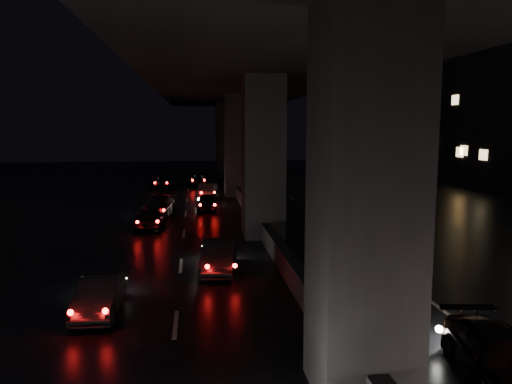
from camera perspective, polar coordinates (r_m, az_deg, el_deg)
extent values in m
plane|color=black|center=(20.63, 2.72, -8.03)|extent=(120.00, 120.00, 0.00)
cube|color=#313134|center=(10.28, 12.35, -1.27)|extent=(2.00, 2.00, 8.00)
cube|color=#313134|center=(24.86, 0.82, 4.01)|extent=(2.00, 2.00, 8.00)
cube|color=#313134|center=(39.75, -2.16, 5.34)|extent=(2.00, 2.00, 8.00)
cube|color=#313134|center=(54.70, -3.52, 5.94)|extent=(2.00, 2.00, 8.00)
cube|color=black|center=(25.01, 0.84, 14.93)|extent=(12.00, 80.00, 1.50)
cube|color=#313134|center=(25.09, -13.06, 17.61)|extent=(0.40, 80.00, 1.00)
cube|color=#313134|center=(26.61, 13.89, 16.99)|extent=(0.40, 80.00, 1.00)
cube|color=#313134|center=(25.33, 0.80, -4.09)|extent=(0.45, 70.00, 0.85)
cylinder|color=black|center=(34.95, 17.33, 0.42)|extent=(0.44, 0.44, 2.80)
sphere|color=black|center=(34.73, 17.51, 5.05)|extent=(3.80, 3.80, 3.80)
cylinder|color=black|center=(49.88, 9.75, 2.70)|extent=(0.44, 0.44, 2.80)
sphere|color=black|center=(49.72, 9.83, 5.94)|extent=(3.80, 3.80, 3.80)
cylinder|color=#2D2D33|center=(40.43, 14.64, 5.85)|extent=(0.18, 0.18, 9.00)
cube|color=#2D2D33|center=(40.17, 13.36, 12.16)|extent=(2.40, 0.10, 0.10)
sphere|color=#FFAD32|center=(39.79, 11.84, 11.96)|extent=(0.44, 0.44, 0.44)
imported|color=black|center=(12.45, 26.17, -16.83)|extent=(2.15, 4.10, 1.14)
imported|color=black|center=(15.86, -17.46, -11.20)|extent=(1.17, 3.28, 1.08)
imported|color=black|center=(19.31, -4.28, -7.36)|extent=(1.67, 3.64, 1.16)
imported|color=black|center=(27.68, -11.97, -2.89)|extent=(1.57, 3.58, 1.20)
imported|color=black|center=(30.89, -11.28, -1.72)|extent=(2.46, 4.63, 1.28)
imported|color=black|center=(32.89, -5.65, -1.21)|extent=(1.41, 3.23, 1.08)
imported|color=#49423F|center=(38.46, -5.60, 0.12)|extent=(1.85, 3.67, 1.15)
imported|color=black|center=(46.52, -6.60, 1.46)|extent=(2.10, 4.54, 1.26)
imported|color=black|center=(45.12, -10.67, 1.15)|extent=(2.56, 4.56, 1.20)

